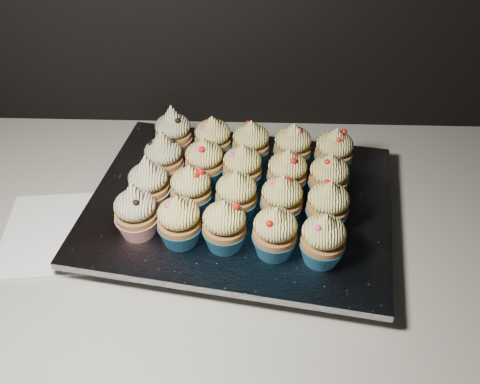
# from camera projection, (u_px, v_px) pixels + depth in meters

# --- Properties ---
(cabinet) EXTENTS (2.40, 0.60, 0.86)m
(cabinet) POSITION_uv_depth(u_px,v_px,m) (229.00, 383.00, 1.15)
(cabinet) COLOR black
(cabinet) RESTS_ON ground
(worktop) EXTENTS (2.44, 0.64, 0.04)m
(worktop) POSITION_uv_depth(u_px,v_px,m) (225.00, 236.00, 0.86)
(worktop) COLOR beige
(worktop) RESTS_ON cabinet
(napkin) EXTENTS (0.20, 0.20, 0.00)m
(napkin) POSITION_uv_depth(u_px,v_px,m) (63.00, 232.00, 0.83)
(napkin) COLOR white
(napkin) RESTS_ON worktop
(baking_tray) EXTENTS (0.48, 0.39, 0.02)m
(baking_tray) POSITION_uv_depth(u_px,v_px,m) (240.00, 210.00, 0.86)
(baking_tray) COLOR black
(baking_tray) RESTS_ON worktop
(foil_lining) EXTENTS (0.52, 0.43, 0.01)m
(foil_lining) POSITION_uv_depth(u_px,v_px,m) (240.00, 203.00, 0.85)
(foil_lining) COLOR silver
(foil_lining) RESTS_ON baking_tray
(cupcake_0) EXTENTS (0.06, 0.06, 0.10)m
(cupcake_0) POSITION_uv_depth(u_px,v_px,m) (136.00, 212.00, 0.76)
(cupcake_0) COLOR red
(cupcake_0) RESTS_ON foil_lining
(cupcake_1) EXTENTS (0.06, 0.06, 0.08)m
(cupcake_1) POSITION_uv_depth(u_px,v_px,m) (179.00, 221.00, 0.75)
(cupcake_1) COLOR #195279
(cupcake_1) RESTS_ON foil_lining
(cupcake_2) EXTENTS (0.06, 0.06, 0.08)m
(cupcake_2) POSITION_uv_depth(u_px,v_px,m) (224.00, 226.00, 0.74)
(cupcake_2) COLOR #195279
(cupcake_2) RESTS_ON foil_lining
(cupcake_3) EXTENTS (0.06, 0.06, 0.08)m
(cupcake_3) POSITION_uv_depth(u_px,v_px,m) (275.00, 233.00, 0.73)
(cupcake_3) COLOR #195279
(cupcake_3) RESTS_ON foil_lining
(cupcake_4) EXTENTS (0.06, 0.06, 0.08)m
(cupcake_4) POSITION_uv_depth(u_px,v_px,m) (323.00, 240.00, 0.72)
(cupcake_4) COLOR #195279
(cupcake_4) RESTS_ON foil_lining
(cupcake_5) EXTENTS (0.06, 0.06, 0.10)m
(cupcake_5) POSITION_uv_depth(u_px,v_px,m) (149.00, 184.00, 0.81)
(cupcake_5) COLOR red
(cupcake_5) RESTS_ON foil_lining
(cupcake_6) EXTENTS (0.06, 0.06, 0.08)m
(cupcake_6) POSITION_uv_depth(u_px,v_px,m) (191.00, 190.00, 0.80)
(cupcake_6) COLOR #195279
(cupcake_6) RESTS_ON foil_lining
(cupcake_7) EXTENTS (0.06, 0.06, 0.08)m
(cupcake_7) POSITION_uv_depth(u_px,v_px,m) (236.00, 195.00, 0.79)
(cupcake_7) COLOR #195279
(cupcake_7) RESTS_ON foil_lining
(cupcake_8) EXTENTS (0.06, 0.06, 0.08)m
(cupcake_8) POSITION_uv_depth(u_px,v_px,m) (282.00, 200.00, 0.78)
(cupcake_8) COLOR #195279
(cupcake_8) RESTS_ON foil_lining
(cupcake_9) EXTENTS (0.06, 0.06, 0.08)m
(cupcake_9) POSITION_uv_depth(u_px,v_px,m) (328.00, 206.00, 0.77)
(cupcake_9) COLOR #195279
(cupcake_9) RESTS_ON foil_lining
(cupcake_10) EXTENTS (0.06, 0.06, 0.10)m
(cupcake_10) POSITION_uv_depth(u_px,v_px,m) (164.00, 158.00, 0.86)
(cupcake_10) COLOR red
(cupcake_10) RESTS_ON foil_lining
(cupcake_11) EXTENTS (0.06, 0.06, 0.08)m
(cupcake_11) POSITION_uv_depth(u_px,v_px,m) (204.00, 162.00, 0.85)
(cupcake_11) COLOR #195279
(cupcake_11) RESTS_ON foil_lining
(cupcake_12) EXTENTS (0.06, 0.06, 0.08)m
(cupcake_12) POSITION_uv_depth(u_px,v_px,m) (242.00, 168.00, 0.84)
(cupcake_12) COLOR #195279
(cupcake_12) RESTS_ON foil_lining
(cupcake_13) EXTENTS (0.06, 0.06, 0.08)m
(cupcake_13) POSITION_uv_depth(u_px,v_px,m) (287.00, 174.00, 0.83)
(cupcake_13) COLOR #195279
(cupcake_13) RESTS_ON foil_lining
(cupcake_14) EXTENTS (0.06, 0.06, 0.08)m
(cupcake_14) POSITION_uv_depth(u_px,v_px,m) (329.00, 178.00, 0.82)
(cupcake_14) COLOR #195279
(cupcake_14) RESTS_ON foil_lining
(cupcake_15) EXTENTS (0.06, 0.06, 0.10)m
(cupcake_15) POSITION_uv_depth(u_px,v_px,m) (173.00, 133.00, 0.91)
(cupcake_15) COLOR red
(cupcake_15) RESTS_ON foil_lining
(cupcake_16) EXTENTS (0.06, 0.06, 0.08)m
(cupcake_16) POSITION_uv_depth(u_px,v_px,m) (213.00, 140.00, 0.90)
(cupcake_16) COLOR #195279
(cupcake_16) RESTS_ON foil_lining
(cupcake_17) EXTENTS (0.06, 0.06, 0.08)m
(cupcake_17) POSITION_uv_depth(u_px,v_px,m) (251.00, 144.00, 0.89)
(cupcake_17) COLOR #195279
(cupcake_17) RESTS_ON foil_lining
(cupcake_18) EXTENTS (0.06, 0.06, 0.08)m
(cupcake_18) POSITION_uv_depth(u_px,v_px,m) (292.00, 147.00, 0.88)
(cupcake_18) COLOR #195279
(cupcake_18) RESTS_ON foil_lining
(cupcake_19) EXTENTS (0.06, 0.06, 0.08)m
(cupcake_19) POSITION_uv_depth(u_px,v_px,m) (334.00, 152.00, 0.87)
(cupcake_19) COLOR #195279
(cupcake_19) RESTS_ON foil_lining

